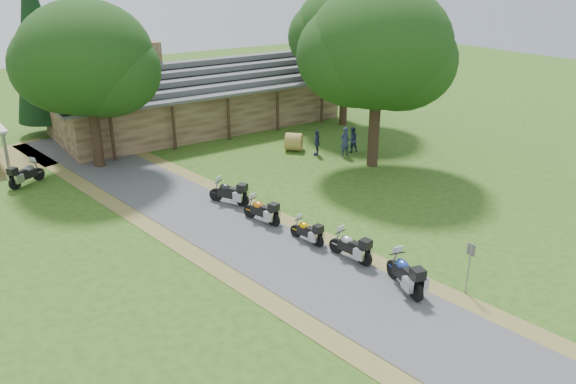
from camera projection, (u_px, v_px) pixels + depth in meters
ground at (345, 291)px, 20.57m from camera, size 120.00×120.00×0.00m
driveway at (274, 253)px, 23.36m from camera, size 51.95×51.95×0.00m
lodge at (198, 93)px, 41.13m from camera, size 21.40×9.40×4.90m
motorcycle_row_a at (405, 272)px, 20.49m from camera, size 1.21×2.21×1.44m
motorcycle_row_b at (350, 245)px, 22.59m from camera, size 0.94×1.98×1.30m
motorcycle_row_c at (307, 230)px, 24.06m from camera, size 0.83×1.74×1.14m
motorcycle_row_d at (262, 209)px, 25.91m from camera, size 1.13×1.97×1.28m
motorcycle_row_e at (229, 191)px, 27.89m from camera, size 1.54×2.06×1.36m
motorcycle_carport_b at (26, 173)px, 30.39m from camera, size 2.07×1.55×1.37m
person_a at (345, 139)px, 34.88m from camera, size 0.63×0.46×2.18m
person_b at (352, 138)px, 35.68m from camera, size 0.62×0.50×1.91m
person_c at (317, 141)px, 35.08m from camera, size 0.65×0.66×1.90m
hay_bale at (294, 142)px, 36.14m from camera, size 1.55×1.55×1.14m
sign_post at (469, 268)px, 20.13m from camera, size 0.36×0.06×2.01m
oak_lodge_left at (89, 80)px, 31.52m from camera, size 7.51×7.51×10.26m
oak_lodge_right at (346, 49)px, 40.25m from camera, size 7.41×7.41×11.10m
oak_driveway at (377, 71)px, 31.52m from camera, size 8.14×8.14×11.20m
cedar_near at (38, 48)px, 37.69m from camera, size 3.97×3.97×12.00m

